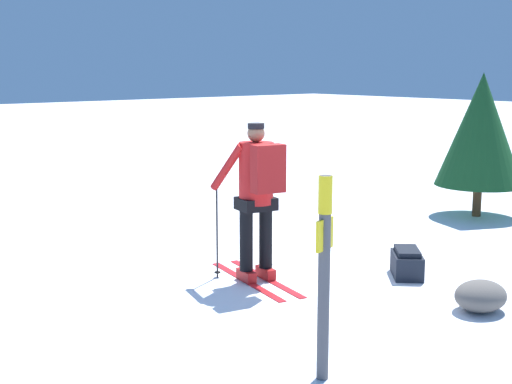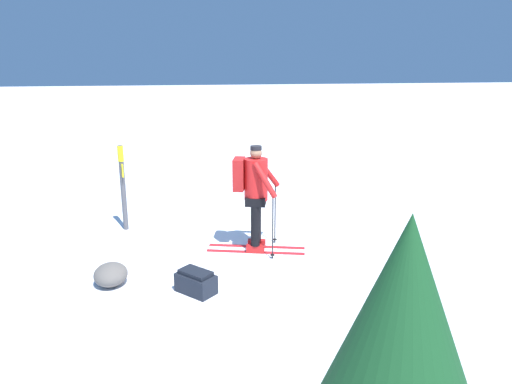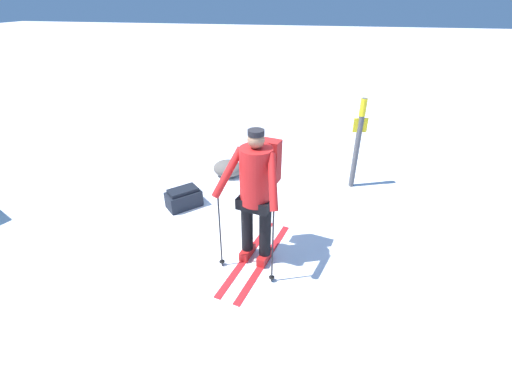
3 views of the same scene
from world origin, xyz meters
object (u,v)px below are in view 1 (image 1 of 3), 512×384
(trail_marker, at_px, (324,261))
(rock_boulder, at_px, (481,296))
(skier, at_px, (257,189))
(dropped_backpack, at_px, (407,263))
(pine_tree, at_px, (481,130))

(trail_marker, height_order, rock_boulder, trail_marker)
(skier, height_order, dropped_backpack, skier)
(skier, xyz_separation_m, dropped_backpack, (-1.43, 0.99, -0.91))
(trail_marker, distance_m, rock_boulder, 2.45)
(trail_marker, bearing_deg, skier, -119.24)
(skier, xyz_separation_m, pine_tree, (-5.02, -0.40, 0.34))
(skier, relative_size, dropped_backpack, 2.91)
(skier, distance_m, pine_tree, 5.05)
(pine_tree, bearing_deg, trail_marker, 23.09)
(rock_boulder, xyz_separation_m, pine_tree, (-3.98, -2.61, 1.25))
(dropped_backpack, height_order, rock_boulder, dropped_backpack)
(dropped_backpack, xyz_separation_m, pine_tree, (-3.59, -1.39, 1.25))
(dropped_backpack, bearing_deg, rock_boulder, 71.84)
(skier, distance_m, rock_boulder, 2.60)
(trail_marker, distance_m, pine_tree, 6.86)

